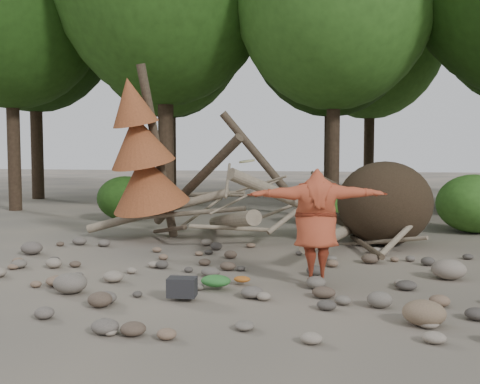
# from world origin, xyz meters

# --- Properties ---
(ground) EXTENTS (120.00, 120.00, 0.00)m
(ground) POSITION_xyz_m (0.00, 0.00, 0.00)
(ground) COLOR #514C44
(ground) RESTS_ON ground
(deadfall_pile) EXTENTS (8.55, 5.24, 3.30)m
(deadfall_pile) POSITION_xyz_m (2.02, 4.24, 0.95)
(deadfall_pile) COLOR #332619
(deadfall_pile) RESTS_ON ground
(dead_conifer) EXTENTS (2.06, 2.16, 4.35)m
(dead_conifer) POSITION_xyz_m (-3.12, 3.37, 2.11)
(dead_conifer) COLOR #4C3F30
(dead_conifer) RESTS_ON ground
(bush_left) EXTENTS (1.80, 1.80, 1.44)m
(bush_left) POSITION_xyz_m (-5.50, 7.20, 0.72)
(bush_left) COLOR #214813
(bush_left) RESTS_ON ground
(bush_mid) EXTENTS (1.40, 1.40, 1.12)m
(bush_mid) POSITION_xyz_m (0.80, 7.80, 0.56)
(bush_mid) COLOR #2C5C1A
(bush_mid) RESTS_ON ground
(bush_right) EXTENTS (2.00, 2.00, 1.60)m
(bush_right) POSITION_xyz_m (5.00, 7.00, 0.80)
(bush_right) COLOR #366D21
(bush_right) RESTS_ON ground
(frisbee_thrower) EXTENTS (2.44, 1.17, 1.98)m
(frisbee_thrower) POSITION_xyz_m (1.46, -0.00, 1.00)
(frisbee_thrower) COLOR #A94026
(frisbee_thrower) RESTS_ON ground
(backpack) EXTENTS (0.45, 0.34, 0.28)m
(backpack) POSITION_xyz_m (-0.33, -1.39, 0.14)
(backpack) COLOR black
(backpack) RESTS_ON ground
(cloth_green) EXTENTS (0.48, 0.40, 0.18)m
(cloth_green) POSITION_xyz_m (-0.04, -0.67, 0.09)
(cloth_green) COLOR #2B6C2B
(cloth_green) RESTS_ON ground
(cloth_orange) EXTENTS (0.27, 0.22, 0.10)m
(cloth_orange) POSITION_xyz_m (0.30, -0.29, 0.05)
(cloth_orange) COLOR #A5561C
(cloth_orange) RESTS_ON ground
(boulder_front_left) EXTENTS (0.52, 0.47, 0.31)m
(boulder_front_left) POSITION_xyz_m (-2.15, -1.44, 0.16)
(boulder_front_left) COLOR #6B6359
(boulder_front_left) RESTS_ON ground
(boulder_front_right) EXTENTS (0.53, 0.48, 0.32)m
(boulder_front_right) POSITION_xyz_m (3.00, -1.73, 0.16)
(boulder_front_right) COLOR #79634C
(boulder_front_right) RESTS_ON ground
(boulder_mid_right) EXTENTS (0.58, 0.52, 0.35)m
(boulder_mid_right) POSITION_xyz_m (3.63, 0.99, 0.17)
(boulder_mid_right) COLOR gray
(boulder_mid_right) RESTS_ON ground
(boulder_mid_left) EXTENTS (0.46, 0.42, 0.28)m
(boulder_mid_left) POSITION_xyz_m (-4.72, 1.22, 0.14)
(boulder_mid_left) COLOR #5F5750
(boulder_mid_left) RESTS_ON ground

